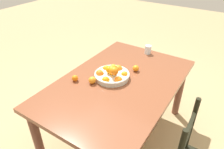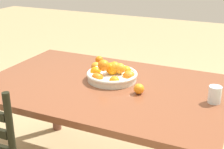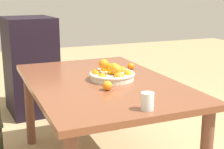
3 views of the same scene
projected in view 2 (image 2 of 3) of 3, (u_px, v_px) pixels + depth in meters
name	position (u px, v px, depth m)	size (l,w,h in m)	color
dining_table	(105.00, 98.00, 2.16)	(1.60, 1.03, 0.75)	brown
fruit_bowl	(112.00, 74.00, 2.17)	(0.35, 0.35, 0.15)	silver
orange_loose_0	(99.00, 60.00, 2.50)	(0.06, 0.06, 0.06)	orange
orange_loose_1	(139.00, 89.00, 1.97)	(0.06, 0.06, 0.06)	orange
orange_loose_2	(96.00, 67.00, 2.34)	(0.07, 0.07, 0.07)	orange
drinking_glass	(215.00, 95.00, 1.85)	(0.07, 0.07, 0.10)	silver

